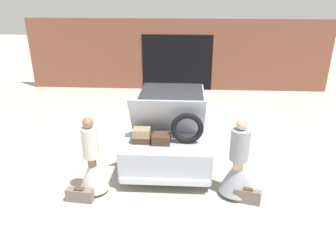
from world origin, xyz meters
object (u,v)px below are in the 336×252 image
Objects in this scene: person_left at (92,166)px; car at (171,119)px; suitcase_beside_left_person at (80,195)px; suitcase_beside_right_person at (247,196)px; person_right at (238,169)px.

car is at bearing 145.74° from person_left.
car is 3.43m from suitcase_beside_left_person.
suitcase_beside_right_person is at bearing -59.63° from car.
car reaches higher than person_right.
person_right is at bearing 121.87° from suitcase_beside_right_person.
person_left is 2.94m from person_right.
person_left is at bearing 102.51° from person_right.
suitcase_beside_left_person is at bearing 108.71° from person_right.
person_right is (1.47, -2.52, -0.02)m from car.
person_right is 0.56m from suitcase_beside_right_person.
person_right is at bearing 86.79° from person_left.
suitcase_beside_right_person is (0.19, -0.30, -0.43)m from person_right.
suitcase_beside_right_person is at bearing 2.30° from suitcase_beside_left_person.
suitcase_beside_right_person is at bearing -137.29° from person_right.
person_left is 3.16m from suitcase_beside_right_person.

